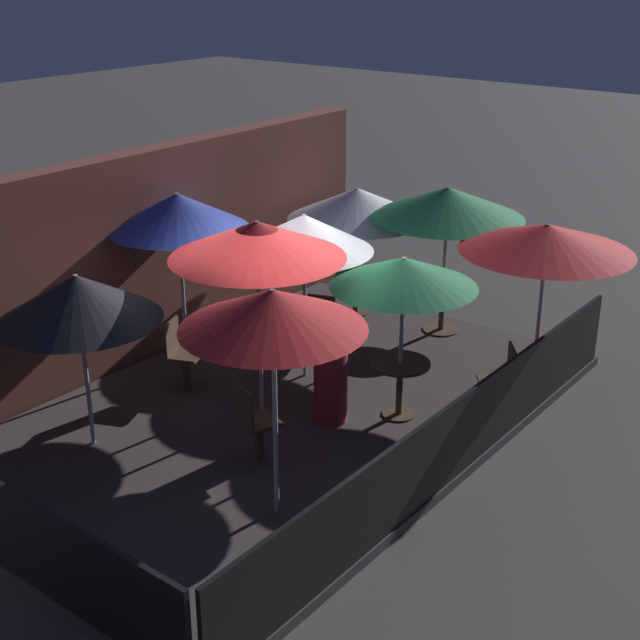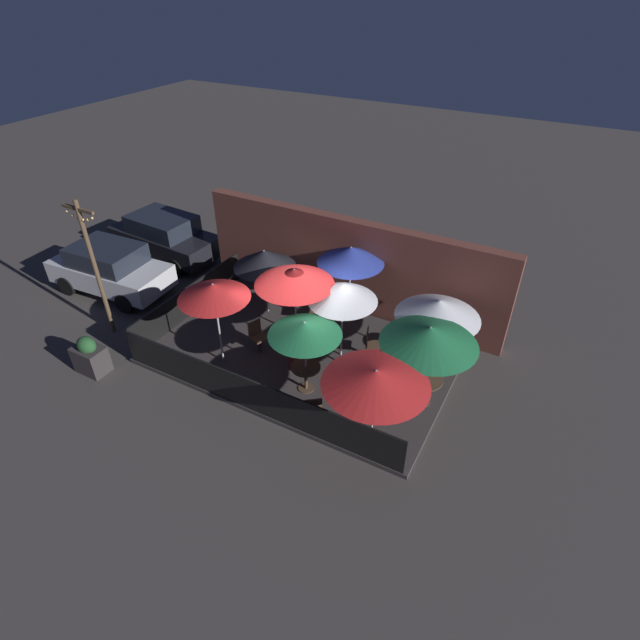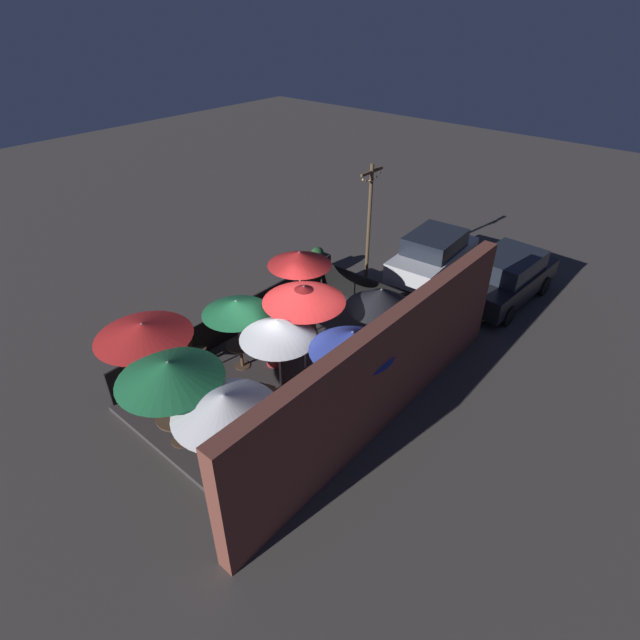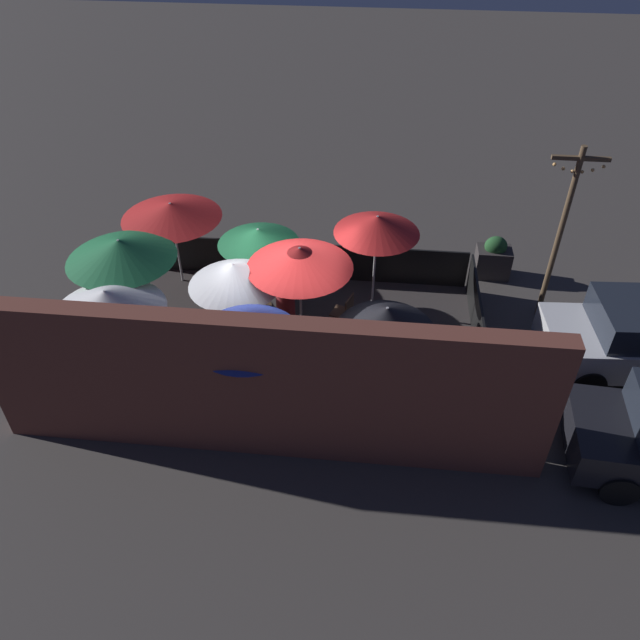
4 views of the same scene
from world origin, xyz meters
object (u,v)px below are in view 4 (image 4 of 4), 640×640
Objects in this scene: patio_umbrella_1 at (120,249)px; patio_umbrella_5 at (247,327)px; patron_0 at (285,302)px; planter_box at (493,258)px; dining_table_2 at (262,286)px; patio_chair_2 at (344,312)px; patio_umbrella_0 at (107,301)px; dining_table_0 at (120,349)px; patio_chair_0 at (238,262)px; patio_umbrella_6 at (234,274)px; patio_umbrella_3 at (300,258)px; patio_chair_1 at (297,372)px; patio_umbrella_2 at (258,236)px; patio_umbrella_7 at (387,319)px; patio_chair_3 at (201,341)px; light_post at (561,229)px; dining_table_1 at (133,303)px; patio_umbrella_8 at (377,225)px; patio_umbrella_4 at (171,210)px.

patio_umbrella_1 is 0.94× the size of patio_umbrella_5.
patron_0 is 1.27× the size of planter_box.
dining_table_2 is 0.78× the size of patio_chair_2.
patio_chair_2 is at bearing -158.34° from patio_umbrella_0.
dining_table_0 is 0.83× the size of patio_chair_0.
patio_umbrella_5 is at bearing 109.46° from patio_umbrella_6.
dining_table_0 is at bearing 98.91° from patio_umbrella_1.
patio_umbrella_3 is 2.03m from patio_chair_2.
patio_umbrella_1 is 2.06× the size of planter_box.
patio_chair_1 is 2.08m from patio_chair_2.
patio_umbrella_6 reaches higher than patio_umbrella_2.
patio_umbrella_5 is 1.14× the size of patio_umbrella_7.
patio_chair_3 is 0.22× the size of light_post.
patio_chair_2 is (-4.30, -1.71, -1.25)m from patio_umbrella_0.
planter_box is (-4.72, -2.56, -0.25)m from patron_0.
dining_table_1 is at bearing 23.30° from patio_chair_2.
dining_table_0 is (-0.22, 1.42, -1.38)m from patio_umbrella_1.
patio_umbrella_7 is 5.29m from dining_table_0.
patio_chair_0 is (0.74, -0.97, -1.36)m from patio_umbrella_2.
patio_umbrella_3 is (-3.46, -1.08, 0.49)m from patio_umbrella_0.
dining_table_1 is (0.22, -1.42, 0.02)m from dining_table_0.
dining_table_2 is at bearing -135.23° from dining_table_0.
patio_umbrella_0 is 1.46m from patio_umbrella_1.
light_post reaches higher than patio_umbrella_3.
patio_chair_3 is (0.92, 1.87, -1.37)m from patio_umbrella_2.
patron_0 is at bearing 136.84° from patio_umbrella_2.
patio_umbrella_1 reaches higher than dining_table_1.
patio_umbrella_3 is 1.20× the size of patio_umbrella_7.
planter_box is at bearing -159.65° from dining_table_2.
patio_umbrella_3 reaches higher than dining_table_1.
patio_chair_3 is (3.39, 2.01, -1.72)m from patio_umbrella_8.
patio_umbrella_1 is 2.37× the size of patio_chair_2.
patio_umbrella_2 is (-2.63, -0.96, -0.12)m from patio_umbrella_1.
patio_umbrella_2 is 1.89× the size of planter_box.
patio_umbrella_1 is 1.07× the size of patio_umbrella_7.
patio_umbrella_6 is at bearing 84.19° from patio_umbrella_2.
patio_umbrella_8 is at bearing -105.35° from patio_chair_2.
patio_umbrella_2 is 3.07m from dining_table_1.
patio_umbrella_8 reaches higher than patio_umbrella_0.
dining_table_2 is at bearing 0.00° from patio_chair_1.
dining_table_2 is 0.80× the size of patio_chair_0.
patio_umbrella_8 is (-2.05, -3.41, 0.09)m from patio_umbrella_5.
patio_umbrella_2 reaches higher than dining_table_2.
patio_umbrella_3 is at bearing 128.96° from dining_table_2.
patio_umbrella_1 is 5.57m from patio_umbrella_7.
patio_umbrella_8 is at bearing -49.39° from patio_chair_1.
patio_umbrella_7 is at bearing 179.59° from patio_umbrella_0.
patio_umbrella_6 reaches higher than patio_umbrella_4.
patio_chair_2 is (-0.84, -0.63, -1.74)m from patio_umbrella_3.
patio_chair_2 is at bearing -96.18° from patron_0.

